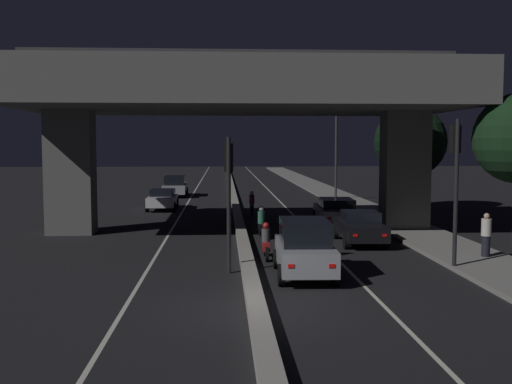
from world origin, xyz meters
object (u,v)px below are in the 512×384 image
Objects in this scene: car_silver_lead at (304,248)px; motorcycle_red_filtering_near at (266,243)px; motorcycle_blue_filtering_far at (252,205)px; street_lamp at (332,143)px; traffic_light_left_of_median at (229,180)px; traffic_light_right_of_median at (456,168)px; car_white_lead_oncoming at (163,199)px; car_black_second at (360,227)px; pedestrian_on_sidewalk at (486,235)px; car_silver_second_oncoming at (175,186)px; car_silver_third at (336,211)px; motorcycle_black_filtering_mid at (261,224)px.

car_silver_lead is 2.33× the size of motorcycle_red_filtering_near.
street_lamp is at bearing -33.48° from motorcycle_blue_filtering_far.
traffic_light_left_of_median is 0.88× the size of traffic_light_right_of_median.
car_white_lead_oncoming is at bearing 121.04° from traffic_light_right_of_median.
traffic_light_right_of_median is 23.03m from car_white_lead_oncoming.
car_black_second reaches higher than car_white_lead_oncoming.
car_silver_second_oncoming is at bearing 115.80° from pedestrian_on_sidewalk.
car_silver_second_oncoming is (-9.82, 18.47, 0.11)m from car_silver_third.
traffic_light_right_of_median is 2.91× the size of motorcycle_black_filtering_mid.
car_silver_third reaches higher than motorcycle_black_filtering_mid.
pedestrian_on_sidewalk is (1.80, 1.49, -2.53)m from traffic_light_right_of_median.
car_silver_third reaches higher than car_white_lead_oncoming.
traffic_light_left_of_median reaches higher than pedestrian_on_sidewalk.
motorcycle_red_filtering_near is (-4.30, -8.75, -0.18)m from car_silver_third.
street_lamp is at bearing 69.44° from car_silver_second_oncoming.
motorcycle_red_filtering_near is (-4.28, -3.17, -0.14)m from car_black_second.
car_white_lead_oncoming is at bearing 59.68° from motorcycle_blue_filtering_far.
motorcycle_blue_filtering_far is (5.66, -13.51, -0.26)m from car_silver_second_oncoming.
car_silver_second_oncoming is 2.64× the size of motorcycle_black_filtering_mid.
motorcycle_blue_filtering_far is at bearing 21.82° from car_silver_second_oncoming.
traffic_light_left_of_median reaches higher than car_silver_second_oncoming.
car_black_second is at bearing 43.98° from traffic_light_left_of_median.
car_silver_second_oncoming is at bearing 14.00° from car_silver_lead.
motorcycle_blue_filtering_far is at bearing 42.54° from car_silver_third.
street_lamp is 3.82× the size of motorcycle_blue_filtering_far.
traffic_light_right_of_median is 9.99m from motorcycle_black_filtering_mid.
traffic_light_right_of_median is at bearing 20.80° from car_silver_second_oncoming.
motorcycle_black_filtering_mid is (-6.45, -17.81, -3.77)m from street_lamp.
car_silver_third is at bearing 62.73° from traffic_light_left_of_median.
motorcycle_black_filtering_mid is 9.85m from pedestrian_on_sidewalk.
car_black_second is 2.15× the size of motorcycle_blue_filtering_far.
car_silver_third is 1.05× the size of car_silver_second_oncoming.
street_lamp reaches higher than car_silver_lead.
car_black_second is at bearing -96.73° from street_lamp.
car_black_second is at bearing 109.54° from traffic_light_right_of_median.
car_silver_second_oncoming is (-4.12, 29.53, -2.20)m from traffic_light_left_of_median.
car_silver_second_oncoming is at bearing 97.95° from traffic_light_left_of_median.
car_silver_lead reaches higher than car_white_lead_oncoming.
traffic_light_right_of_median is at bearing -158.79° from car_black_second.
motorcycle_red_filtering_near is 0.97× the size of motorcycle_black_filtering_mid.
motorcycle_red_filtering_near is at bearing -106.11° from street_lamp.
car_silver_lead is 2.08× the size of motorcycle_blue_filtering_far.
pedestrian_on_sidewalk is (13.56, -28.05, 0.08)m from car_silver_second_oncoming.
street_lamp is at bearing 114.17° from car_white_lead_oncoming.
car_silver_second_oncoming is at bearing 160.34° from street_lamp.
pedestrian_on_sidewalk is at bearing -95.75° from motorcycle_red_filtering_near.
car_white_lead_oncoming is at bearing 126.91° from pedestrian_on_sidewalk.
car_white_lead_oncoming is 2.66× the size of pedestrian_on_sidewalk.
motorcycle_black_filtering_mid is at bearing 129.45° from traffic_light_right_of_median.
car_silver_second_oncoming is at bearing 23.87° from car_black_second.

